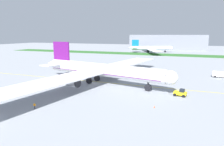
% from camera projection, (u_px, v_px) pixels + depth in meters
% --- Properties ---
extents(ground_plane, '(600.00, 600.00, 0.00)m').
position_uv_depth(ground_plane, '(95.00, 83.00, 79.17)').
color(ground_plane, '#9399A0').
rests_on(ground_plane, ground).
extents(apron_taxi_line, '(280.00, 0.36, 0.01)m').
position_uv_depth(apron_taxi_line, '(97.00, 82.00, 81.19)').
color(apron_taxi_line, yellow).
rests_on(apron_taxi_line, ground).
extents(grass_median_strip, '(320.00, 24.00, 0.10)m').
position_uv_depth(grass_median_strip, '(151.00, 54.00, 192.70)').
color(grass_median_strip, '#2D6628').
rests_on(grass_median_strip, ground).
extents(airliner_foreground, '(58.26, 96.03, 15.66)m').
position_uv_depth(airliner_foreground, '(99.00, 70.00, 77.78)').
color(airliner_foreground, white).
rests_on(airliner_foreground, ground).
extents(pushback_tug, '(5.63, 3.08, 2.29)m').
position_uv_depth(pushback_tug, '(180.00, 93.00, 62.31)').
color(pushback_tug, yellow).
rests_on(pushback_tug, ground).
extents(ground_crew_wingwalker_port, '(0.52, 0.38, 1.58)m').
position_uv_depth(ground_crew_wingwalker_port, '(35.00, 105.00, 51.64)').
color(ground_crew_wingwalker_port, black).
rests_on(ground_crew_wingwalker_port, ground).
extents(traffic_cone_near_nose, '(0.36, 0.36, 0.58)m').
position_uv_depth(traffic_cone_near_nose, '(25.00, 85.00, 74.51)').
color(traffic_cone_near_nose, '#F2590C').
rests_on(traffic_cone_near_nose, ground).
extents(traffic_cone_port_wing, '(0.36, 0.36, 0.58)m').
position_uv_depth(traffic_cone_port_wing, '(154.00, 107.00, 52.61)').
color(traffic_cone_port_wing, '#F2590C').
rests_on(traffic_cone_port_wing, ground).
extents(service_truck_baggage_loader, '(6.21, 2.61, 2.74)m').
position_uv_depth(service_truck_baggage_loader, '(220.00, 74.00, 88.90)').
color(service_truck_baggage_loader, white).
rests_on(service_truck_baggage_loader, ground).
extents(parked_airliner_far_left, '(43.97, 72.78, 13.18)m').
position_uv_depth(parked_airliner_far_left, '(150.00, 48.00, 210.75)').
color(parked_airliner_far_left, white).
rests_on(parked_airliner_far_left, ground).
extents(terminal_building, '(92.95, 20.00, 18.00)m').
position_uv_depth(terminal_building, '(167.00, 42.00, 254.11)').
color(terminal_building, gray).
rests_on(terminal_building, ground).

